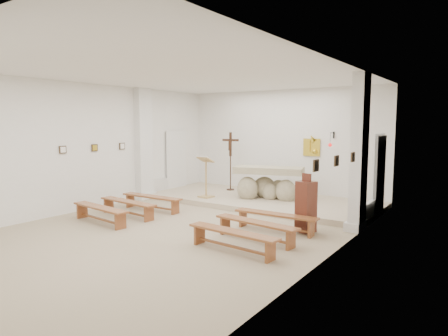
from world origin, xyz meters
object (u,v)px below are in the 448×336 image
Objects in this scene: altar at (268,185)px; bench_right_second at (256,226)px; bench_left_front at (152,199)px; donation_pedestal at (306,206)px; bench_right_third at (232,236)px; bench_left_second at (128,205)px; crucifix_stand at (230,157)px; bench_right_front at (275,218)px; bench_left_third at (100,211)px; lectern at (206,177)px.

altar is 1.11× the size of bench_right_second.
donation_pedestal is at bearing 3.04° from bench_left_front.
bench_left_second is at bearing 171.70° from bench_right_third.
altar is 2.02m from crucifix_stand.
crucifix_stand is 4.88m from bench_right_front.
crucifix_stand is 1.49× the size of donation_pedestal.
altar is 1.66× the size of donation_pedestal.
donation_pedestal is 0.67× the size of bench_right_third.
bench_left_third is at bearing -85.13° from bench_left_second.
crucifix_stand reaches higher than bench_left_third.
bench_left_second is (-0.53, -2.65, -0.47)m from lectern.
bench_right_third is at bearing -91.45° from bench_right_front.
bench_left_second is (-4.39, -1.24, -0.27)m from donation_pedestal.
bench_left_second is 1.00× the size of bench_left_third.
bench_right_front is (3.42, -3.34, -0.97)m from crucifix_stand.
crucifix_stand is 1.00× the size of bench_left_second.
bench_left_front is 0.99× the size of bench_left_third.
bench_left_third is (-0.40, -5.09, -0.97)m from crucifix_stand.
altar is at bearing 114.96° from bench_right_third.
donation_pedestal is (3.86, -1.41, -0.20)m from lectern.
donation_pedestal is 1.39m from bench_right_second.
bench_right_third is (-0.56, -2.11, -0.27)m from donation_pedestal.
crucifix_stand is 1.00× the size of bench_right_third.
bench_left_second and bench_left_third have the same top height.
bench_right_front is at bearing -1.68° from bench_left_front.
bench_left_second is 0.87m from bench_left_third.
bench_left_front is at bearing 160.01° from bench_right_third.
bench_right_third is (0.00, -0.87, 0.00)m from bench_right_second.
bench_right_front is 0.99× the size of bench_right_third.
bench_left_second is at bearing -97.44° from lectern.
donation_pedestal is (2.22, -2.34, 0.02)m from altar.
donation_pedestal is 4.87m from bench_left_third.
bench_left_third is (-0.53, -3.52, -0.47)m from lectern.
bench_right_front and bench_right_third have the same top height.
lectern is at bearing 71.68° from bench_left_front.
altar is 1.11× the size of crucifix_stand.
bench_right_front is at bearing -74.80° from altar.
crucifix_stand is 1.00× the size of bench_right_second.
lectern is at bearing 148.26° from bench_right_second.
crucifix_stand is 5.52m from bench_right_second.
bench_left_front is 4.20m from bench_right_third.
altar reaches higher than bench_left_second.
bench_right_second is (3.82, -0.87, 0.00)m from bench_left_front.
crucifix_stand is at bearing 162.24° from donation_pedestal.
bench_left_third is at bearing -175.42° from bench_right_third.
crucifix_stand reaches higher than lectern.
altar reaches higher than bench_right_front.
bench_left_front is 0.99× the size of bench_right_third.
bench_left_second and bench_right_third have the same top height.
bench_left_second is at bearing -102.03° from crucifix_stand.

